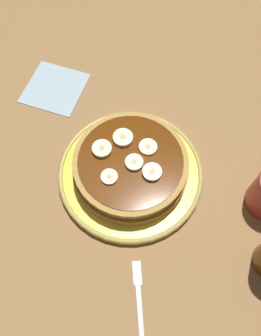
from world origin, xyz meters
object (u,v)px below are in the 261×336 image
object	(u,v)px
banana_slice_4	(148,147)
banana_slice_5	(109,177)
pancake_stack	(132,167)
plate	(130,173)
banana_slice_2	(123,138)
napkin	(55,88)
banana_slice_3	(102,149)
fork	(139,300)
banana_slice_0	(134,163)
banana_slice_1	(152,172)

from	to	relation	value
banana_slice_4	banana_slice_5	world-z (taller)	same
pancake_stack	banana_slice_5	size ratio (longest dim) A/B	7.35
plate	banana_slice_4	xyz separation A→B (cm)	(2.59, -2.54, 4.99)
banana_slice_2	napkin	bearing A→B (deg)	49.42
plate	banana_slice_2	distance (cm)	6.57
napkin	pancake_stack	bearing A→B (deg)	-134.50
banana_slice_5	napkin	bearing A→B (deg)	35.01
banana_slice_2	banana_slice_5	world-z (taller)	banana_slice_2
banana_slice_3	banana_slice_4	distance (cm)	7.43
banana_slice_5	fork	xyz separation A→B (cm)	(-16.77, -6.58, -5.58)
banana_slice_3	banana_slice_4	size ratio (longest dim) A/B	1.06
banana_slice_2	banana_slice_4	xyz separation A→B (cm)	(-1.13, -4.23, -0.15)
pancake_stack	banana_slice_2	xyz separation A→B (cm)	(3.81, 1.88, 2.53)
banana_slice_3	banana_slice_4	world-z (taller)	banana_slice_3
pancake_stack	banana_slice_5	bearing A→B (deg)	136.86
banana_slice_2	pancake_stack	bearing A→B (deg)	-153.67
plate	fork	xyz separation A→B (cm)	(-20.15, -3.68, -0.58)
pancake_stack	banana_slice_5	distance (cm)	5.12
banana_slice_4	napkin	size ratio (longest dim) A/B	0.27
pancake_stack	banana_slice_3	bearing A→B (deg)	74.73
banana_slice_5	banana_slice_0	bearing A→B (deg)	-50.94
banana_slice_0	banana_slice_5	xyz separation A→B (cm)	(-2.88, 3.54, -0.10)
banana_slice_1	banana_slice_2	world-z (taller)	same
banana_slice_2	banana_slice_4	distance (cm)	4.38
pancake_stack	napkin	world-z (taller)	pancake_stack
banana_slice_0	banana_slice_2	size ratio (longest dim) A/B	0.88
plate	banana_slice_3	xyz separation A→B (cm)	(1.28, 4.78, 5.15)
banana_slice_1	banana_slice_3	xyz separation A→B (cm)	(3.15, 8.37, 0.01)
banana_slice_0	napkin	size ratio (longest dim) A/B	0.26
banana_slice_3	banana_slice_2	bearing A→B (deg)	-51.57
banana_slice_1	banana_slice_2	xyz separation A→B (cm)	(5.60, 5.28, -0.00)
fork	banana_slice_1	bearing A→B (deg)	0.27
banana_slice_0	napkin	world-z (taller)	banana_slice_0
banana_slice_1	banana_slice_2	bearing A→B (deg)	43.34
banana_slice_5	banana_slice_3	bearing A→B (deg)	21.90
pancake_stack	fork	distance (cm)	20.62
banana_slice_4	fork	size ratio (longest dim) A/B	0.23
banana_slice_2	banana_slice_3	xyz separation A→B (cm)	(-2.45, 3.09, 0.01)
banana_slice_2	banana_slice_4	size ratio (longest dim) A/B	1.10
pancake_stack	banana_slice_0	distance (cm)	2.56
pancake_stack	napkin	bearing A→B (deg)	45.50
banana_slice_3	fork	world-z (taller)	banana_slice_3
banana_slice_3	plate	bearing A→B (deg)	-104.96
banana_slice_0	banana_slice_2	world-z (taller)	same
napkin	banana_slice_3	bearing A→B (deg)	-141.73
pancake_stack	napkin	xyz separation A→B (cm)	(17.06, 17.36, -3.28)
banana_slice_4	pancake_stack	bearing A→B (deg)	138.78
plate	banana_slice_5	distance (cm)	6.70
plate	napkin	xyz separation A→B (cm)	(16.97, 17.16, -0.68)
plate	banana_slice_1	xyz separation A→B (cm)	(-1.87, -3.59, 5.14)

